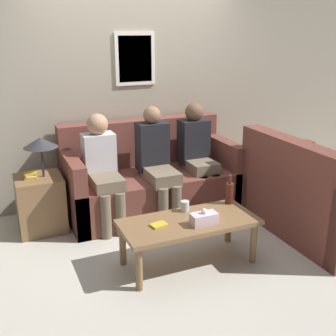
% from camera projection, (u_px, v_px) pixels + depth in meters
% --- Properties ---
extents(ground_plane, '(16.00, 16.00, 0.00)m').
position_uv_depth(ground_plane, '(169.00, 227.00, 4.54)').
color(ground_plane, beige).
extents(wall_back, '(9.00, 0.08, 2.60)m').
position_uv_depth(wall_back, '(135.00, 93.00, 5.03)').
color(wall_back, '#9E937F').
rests_on(wall_back, ground_plane).
extents(couch_main, '(1.96, 0.92, 1.02)m').
position_uv_depth(couch_main, '(150.00, 181.00, 4.91)').
color(couch_main, brown).
rests_on(couch_main, ground_plane).
extents(couch_side, '(0.92, 1.52, 1.02)m').
position_uv_depth(couch_side, '(314.00, 201.00, 4.34)').
color(couch_side, brown).
rests_on(couch_side, ground_plane).
extents(coffee_table, '(1.22, 0.55, 0.43)m').
position_uv_depth(coffee_table, '(189.00, 226.00, 3.73)').
color(coffee_table, olive).
rests_on(coffee_table, ground_plane).
extents(side_table_with_lamp, '(0.47, 0.47, 1.00)m').
position_uv_depth(side_table_with_lamp, '(41.00, 199.00, 4.38)').
color(side_table_with_lamp, olive).
rests_on(side_table_with_lamp, ground_plane).
extents(wine_bottle, '(0.08, 0.08, 0.29)m').
position_uv_depth(wine_bottle, '(229.00, 193.00, 4.04)').
color(wine_bottle, '#562319').
rests_on(wine_bottle, coffee_table).
extents(drinking_glass, '(0.08, 0.08, 0.10)m').
position_uv_depth(drinking_glass, '(185.00, 206.00, 3.89)').
color(drinking_glass, silver).
rests_on(drinking_glass, coffee_table).
extents(book_stack, '(0.15, 0.12, 0.02)m').
position_uv_depth(book_stack, '(159.00, 225.00, 3.61)').
color(book_stack, gold).
rests_on(book_stack, coffee_table).
extents(tissue_box, '(0.23, 0.12, 0.15)m').
position_uv_depth(tissue_box, '(204.00, 218.00, 3.63)').
color(tissue_box, silver).
rests_on(tissue_box, coffee_table).
extents(person_left, '(0.34, 0.64, 1.19)m').
position_uv_depth(person_left, '(102.00, 166.00, 4.43)').
color(person_left, '#756651').
rests_on(person_left, ground_plane).
extents(person_middle, '(0.34, 0.65, 1.23)m').
position_uv_depth(person_middle, '(157.00, 159.00, 4.62)').
color(person_middle, '#756651').
rests_on(person_middle, ground_plane).
extents(person_right, '(0.34, 0.57, 1.23)m').
position_uv_depth(person_right, '(197.00, 151.00, 4.89)').
color(person_right, '#756651').
rests_on(person_right, ground_plane).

